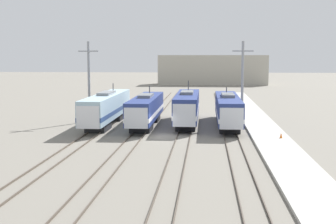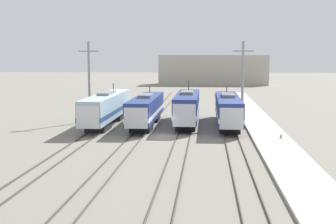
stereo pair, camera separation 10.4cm
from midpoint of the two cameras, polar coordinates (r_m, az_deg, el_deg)
ground_plane at (r=51.32m, az=-1.00°, el=-2.98°), size 400.00×400.00×0.00m
rail_pair_far_left at (r=52.62m, az=-9.38°, el=-2.74°), size 1.50×120.00×0.15m
rail_pair_center_left at (r=51.62m, az=-3.84°, el=-2.85°), size 1.51×120.00×0.15m
rail_pair_center_right at (r=51.13m, az=1.87°, el=-2.93°), size 1.51×120.00×0.15m
rail_pair_far_right at (r=51.14m, az=7.63°, el=-2.99°), size 1.50×120.00×0.15m
locomotive_far_left at (r=59.77m, az=-7.64°, el=0.46°), size 2.80×19.44×5.07m
locomotive_center_left at (r=58.49m, az=-2.80°, el=0.27°), size 2.85×17.40×4.80m
locomotive_center_right at (r=59.36m, az=2.28°, el=0.51°), size 2.81×16.79×5.46m
locomotive_far_right at (r=58.75m, az=7.26°, el=0.28°), size 2.80×18.46×4.60m
catenary_tower_left at (r=63.13m, az=-9.66°, el=3.84°), size 2.69×0.34×10.66m
catenary_tower_right at (r=61.37m, az=9.01°, el=3.77°), size 2.69×0.34×10.66m
platform at (r=51.52m, az=12.22°, el=-2.94°), size 4.00×120.00×0.26m
traffic_cone at (r=50.05m, az=13.56°, el=-2.78°), size 0.28×0.28×0.58m
depot_building at (r=145.37m, az=5.42°, el=5.14°), size 32.93×10.30×9.01m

